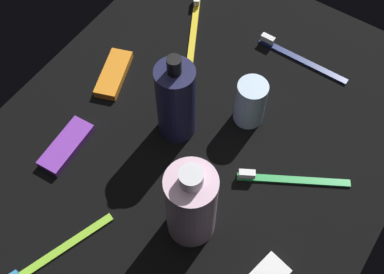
# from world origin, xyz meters

# --- Properties ---
(ground_plane) EXTENTS (0.84, 0.64, 0.01)m
(ground_plane) POSITION_xyz_m (0.00, 0.00, -0.01)
(ground_plane) COLOR black
(lotion_bottle) EXTENTS (0.06, 0.06, 0.18)m
(lotion_bottle) POSITION_xyz_m (0.02, 0.04, 0.08)
(lotion_bottle) COLOR #1D1E42
(lotion_bottle) RESTS_ON ground_plane
(bodywash_bottle) EXTENTS (0.07, 0.07, 0.17)m
(bodywash_bottle) POSITION_xyz_m (-0.11, -0.08, 0.08)
(bodywash_bottle) COLOR silver
(bodywash_bottle) RESTS_ON ground_plane
(deodorant_stick) EXTENTS (0.05, 0.05, 0.09)m
(deodorant_stick) POSITION_xyz_m (0.10, -0.05, 0.04)
(deodorant_stick) COLOR silver
(deodorant_stick) RESTS_ON ground_plane
(toothbrush_navy) EXTENTS (0.01, 0.18, 0.02)m
(toothbrush_navy) POSITION_xyz_m (0.26, -0.06, 0.01)
(toothbrush_navy) COLOR navy
(toothbrush_navy) RESTS_ON ground_plane
(toothbrush_lime) EXTENTS (0.17, 0.07, 0.02)m
(toothbrush_lime) POSITION_xyz_m (-0.27, 0.07, 0.01)
(toothbrush_lime) COLOR #8CD133
(toothbrush_lime) RESTS_ON ground_plane
(toothbrush_yellow) EXTENTS (0.16, 0.10, 0.02)m
(toothbrush_yellow) POSITION_xyz_m (0.22, 0.14, 0.01)
(toothbrush_yellow) COLOR yellow
(toothbrush_yellow) RESTS_ON ground_plane
(toothbrush_green) EXTENTS (0.10, 0.16, 0.02)m
(toothbrush_green) POSITION_xyz_m (0.03, -0.16, 0.01)
(toothbrush_green) COLOR green
(toothbrush_green) RESTS_ON ground_plane
(snack_bar_orange) EXTENTS (0.11, 0.07, 0.01)m
(snack_bar_orange) POSITION_xyz_m (0.04, 0.20, 0.01)
(snack_bar_orange) COLOR orange
(snack_bar_orange) RESTS_ON ground_plane
(snack_bar_purple) EXTENTS (0.11, 0.05, 0.01)m
(snack_bar_purple) POSITION_xyz_m (-0.12, 0.17, 0.01)
(snack_bar_purple) COLOR purple
(snack_bar_purple) RESTS_ON ground_plane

